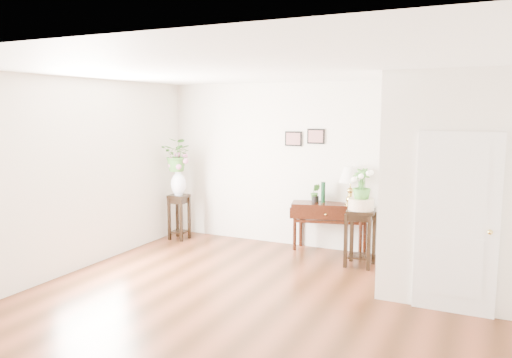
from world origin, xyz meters
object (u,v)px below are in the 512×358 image
Objects in this scene: console_table at (329,228)px; plant_stand_b at (360,238)px; table_lamp at (350,183)px; plant_stand_a at (179,217)px.

console_table is 1.43× the size of plant_stand_b.
table_lamp is at bearing 120.30° from plant_stand_b.
plant_stand_b is (0.64, -0.53, 0.02)m from console_table.
plant_stand_a is (-3.05, -0.37, -0.76)m from table_lamp.
console_table is 0.83m from table_lamp.
plant_stand_b reaches higher than plant_stand_a.
console_table is 1.96× the size of table_lamp.
plant_stand_a is at bearing 172.94° from console_table.
table_lamp is (0.33, 0.00, 0.76)m from console_table.
console_table reaches higher than plant_stand_a.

